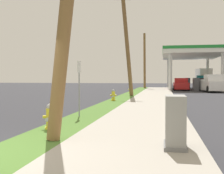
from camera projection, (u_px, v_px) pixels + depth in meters
grass_verge at (5, 158)px, 5.43m from camera, size 1.40×80.00×0.12m
sidewalk_slab at (123, 165)px, 5.03m from camera, size 3.20×80.00×0.12m
fire_hydrant_nearest at (50, 118)px, 8.22m from camera, size 0.42×0.38×0.74m
fire_hydrant_second at (113, 96)px, 18.48m from camera, size 0.42×0.38×0.74m
fire_hydrant_third at (130, 89)px, 28.22m from camera, size 0.42×0.37×0.74m
utility_pole_midground at (127, 43)px, 23.45m from camera, size 1.65×0.57×8.60m
utility_pole_background at (145, 60)px, 40.92m from camera, size 0.50×2.07×8.00m
utility_cabinet at (175, 124)px, 6.02m from camera, size 0.47×0.81×1.11m
street_sign_post at (79, 77)px, 10.93m from camera, size 0.05×0.36×2.12m
car_black_by_near_pump at (203, 84)px, 39.80m from camera, size 2.18×4.60×1.57m
car_red_by_far_pump at (181, 85)px, 36.93m from camera, size 1.94×4.50×1.57m
truck_white_at_forecourt at (212, 84)px, 32.36m from camera, size 2.59×5.57×1.97m
truck_tan_on_apron at (204, 79)px, 46.52m from camera, size 2.63×6.55×3.11m
truck_teal_at_far_bay at (203, 82)px, 42.74m from camera, size 2.43×5.51×1.97m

